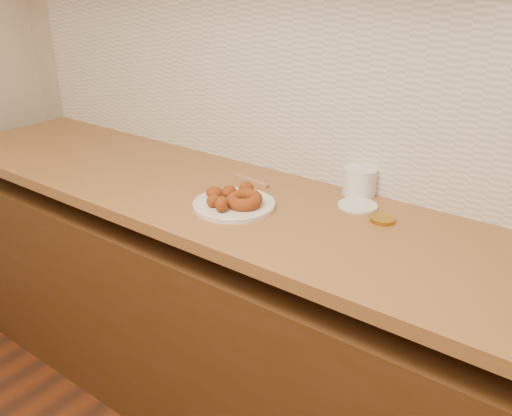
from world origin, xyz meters
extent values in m
cube|color=#C1B296|center=(0.00, 2.00, 1.35)|extent=(4.00, 0.02, 2.70)
cube|color=#482A17|center=(0.00, 1.69, 0.39)|extent=(3.60, 0.60, 0.77)
cube|color=#985B2E|center=(-0.65, 1.69, 0.88)|extent=(2.30, 0.62, 0.04)
cube|color=silver|center=(0.00, 1.99, 1.20)|extent=(3.60, 0.02, 0.60)
cylinder|color=beige|center=(-0.42, 1.63, 0.91)|extent=(0.26, 0.26, 0.01)
torus|color=brown|center=(-0.38, 1.63, 0.93)|extent=(0.12, 0.12, 0.05)
ellipsoid|color=brown|center=(-0.46, 1.66, 0.93)|extent=(0.05, 0.06, 0.03)
ellipsoid|color=brown|center=(-0.49, 1.62, 0.93)|extent=(0.07, 0.07, 0.04)
ellipsoid|color=brown|center=(-0.45, 1.57, 0.93)|extent=(0.04, 0.05, 0.04)
ellipsoid|color=brown|center=(-0.41, 1.55, 0.94)|extent=(0.06, 0.06, 0.05)
ellipsoid|color=brown|center=(-0.42, 1.69, 0.94)|extent=(0.07, 0.07, 0.05)
cylinder|color=silver|center=(-0.16, 1.95, 0.94)|extent=(0.13, 0.13, 0.09)
cylinder|color=silver|center=(-0.11, 1.86, 0.90)|extent=(0.12, 0.12, 0.01)
cylinder|color=#A98023|center=(-0.01, 1.81, 0.91)|extent=(0.07, 0.07, 0.01)
cube|color=#976F4A|center=(-0.50, 1.83, 0.91)|extent=(0.16, 0.04, 0.01)
camera|label=1|loc=(0.56, 0.44, 1.57)|focal=38.00mm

